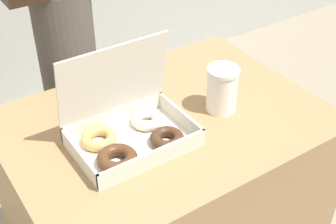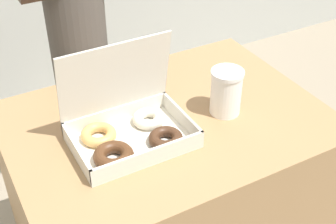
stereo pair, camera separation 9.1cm
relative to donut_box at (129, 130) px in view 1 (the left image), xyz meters
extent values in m
cube|color=#99754C|center=(0.15, 0.04, -0.40)|extent=(0.96, 0.69, 0.72)
cube|color=silver|center=(0.00, -0.01, -0.04)|extent=(0.33, 0.23, 0.01)
cube|color=silver|center=(-0.16, -0.01, -0.01)|extent=(0.01, 0.23, 0.05)
cube|color=silver|center=(0.17, -0.01, -0.01)|extent=(0.01, 0.23, 0.05)
cube|color=silver|center=(0.00, -0.12, -0.01)|extent=(0.33, 0.01, 0.05)
cube|color=silver|center=(0.00, 0.10, -0.01)|extent=(0.33, 0.01, 0.05)
cube|color=silver|center=(0.00, 0.08, 0.12)|extent=(0.33, 0.05, 0.23)
torus|color=#4C2D19|center=(-0.07, -0.07, -0.02)|extent=(0.16, 0.16, 0.04)
torus|color=tan|center=(-0.07, 0.04, -0.02)|extent=(0.14, 0.14, 0.03)
torus|color=#422819|center=(0.08, -0.07, -0.02)|extent=(0.14, 0.14, 0.03)
torus|color=silver|center=(0.08, 0.04, -0.02)|extent=(0.11, 0.11, 0.03)
cylinder|color=white|center=(0.32, -0.01, 0.02)|extent=(0.09, 0.09, 0.13)
cylinder|color=white|center=(0.32, -0.01, 0.09)|extent=(0.10, 0.10, 0.01)
cylinder|color=#4C4742|center=(0.05, 0.54, -0.27)|extent=(0.21, 0.21, 0.98)
camera|label=1|loc=(-0.48, -0.91, 0.80)|focal=50.00mm
camera|label=2|loc=(-0.40, -0.96, 0.80)|focal=50.00mm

